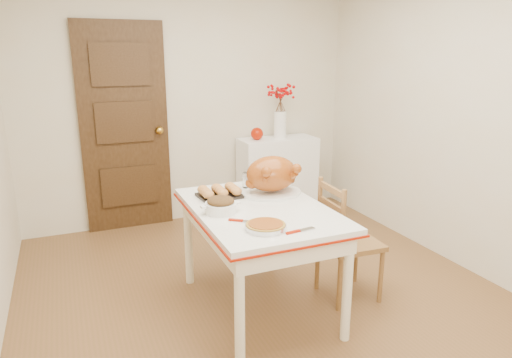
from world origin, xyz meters
name	(u,v)px	position (x,y,z in m)	size (l,w,h in m)	color
floor	(271,303)	(0.00, 0.00, 0.00)	(3.50, 4.00, 0.00)	brown
wall_back	(192,103)	(0.00, 2.00, 1.25)	(3.50, 0.00, 2.50)	beige
wall_right	(471,118)	(1.75, 0.00, 1.25)	(0.00, 4.00, 2.50)	beige
door_back	(125,129)	(-0.70, 1.97, 1.03)	(0.85, 0.06, 2.06)	#3F2915
sideboard	(277,176)	(0.90, 1.78, 0.43)	(0.85, 0.38, 0.85)	white
kitchen_table	(259,259)	(-0.10, -0.02, 0.38)	(0.87, 1.27, 0.76)	white
chair_oak	(350,240)	(0.58, -0.12, 0.45)	(0.39, 0.39, 0.89)	brown
berry_vase	(280,111)	(0.92, 1.78, 1.15)	(0.31, 0.31, 0.61)	white
apple	(257,134)	(0.65, 1.78, 0.92)	(0.13, 0.13, 0.13)	#9D1400
turkey_platter	(272,176)	(0.09, 0.20, 0.90)	(0.44, 0.35, 0.28)	#964D1F
pumpkin_pie	(266,225)	(-0.23, -0.41, 0.79)	(0.24, 0.24, 0.05)	brown
stuffing_dish	(221,205)	(-0.38, -0.03, 0.81)	(0.26, 0.21, 0.10)	brown
rolls_tray	(220,192)	(-0.28, 0.29, 0.80)	(0.30, 0.23, 0.08)	#C8783D
pie_server	(300,230)	(-0.06, -0.52, 0.77)	(0.20, 0.06, 0.01)	silver
carving_knife	(249,221)	(-0.28, -0.26, 0.77)	(0.25, 0.06, 0.01)	silver
drinking_glass	(247,180)	(-0.01, 0.43, 0.82)	(0.07, 0.07, 0.12)	white
shaker_pair	(271,176)	(0.22, 0.51, 0.81)	(0.10, 0.04, 0.09)	white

